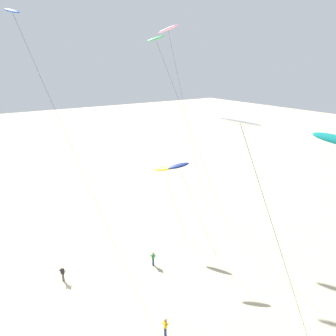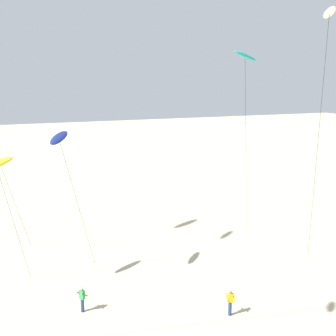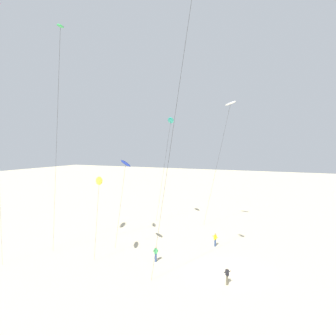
{
  "view_description": "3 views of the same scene",
  "coord_description": "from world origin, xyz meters",
  "views": [
    {
      "loc": [
        24.42,
        -6.38,
        20.9
      ],
      "look_at": [
        -0.21,
        10.05,
        10.86
      ],
      "focal_mm": 32.91,
      "sensor_mm": 36.0,
      "label": 1
    },
    {
      "loc": [
        -4.76,
        -17.2,
        14.53
      ],
      "look_at": [
        5.1,
        6.58,
        9.2
      ],
      "focal_mm": 46.38,
      "sensor_mm": 36.0,
      "label": 2
    },
    {
      "loc": [
        -34.41,
        -10.21,
        13.04
      ],
      "look_at": [
        0.55,
        6.93,
        10.27
      ],
      "focal_mm": 38.79,
      "sensor_mm": 36.0,
      "label": 3
    }
  ],
  "objects": [
    {
      "name": "kite_flyer_nearest",
      "position": [
        8.27,
        4.13,
        0.89
      ],
      "size": [
        0.64,
        0.62,
        1.67
      ],
      "color": "navy",
      "rests_on": "ground"
    },
    {
      "name": "kite_white",
      "position": [
        14.64,
        4.33,
        17.99
      ],
      "size": [
        5.27,
        6.5,
        18.7
      ],
      "color": "white",
      "rests_on": "ground"
    },
    {
      "name": "kite_flyer_furthest",
      "position": [
        -3.01,
        -0.84,
        0.89
      ],
      "size": [
        0.73,
        0.73,
        1.67
      ],
      "color": "#4C4738",
      "rests_on": "ground"
    },
    {
      "name": "kite_green",
      "position": [
        -8.06,
        13.79,
        23.17
      ],
      "size": [
        7.13,
        8.35,
        24.15
      ],
      "color": "green",
      "rests_on": "ground"
    },
    {
      "name": "kite_navy",
      "position": [
        -0.54,
        11.64,
        10.63
      ],
      "size": [
        3.77,
        4.59,
        11.24
      ],
      "color": "navy",
      "rests_on": "ground"
    },
    {
      "name": "kite_flyer_middle",
      "position": [
        -0.15,
        8.07,
        0.89
      ],
      "size": [
        0.71,
        0.72,
        1.67
      ],
      "color": "navy",
      "rests_on": "ground"
    },
    {
      "name": "kite_yellow",
      "position": [
        -4.5,
        12.27,
        9.08
      ],
      "size": [
        3.04,
        3.16,
        9.65
      ],
      "color": "yellow",
      "rests_on": "ground"
    },
    {
      "name": "kite_teal",
      "position": [
        14.58,
        13.36,
        16.2
      ],
      "size": [
        5.29,
        5.65,
        16.89
      ],
      "color": "teal",
      "rests_on": "ground"
    },
    {
      "name": "ground_plane",
      "position": [
        0.0,
        0.0,
        0.0
      ],
      "size": [
        260.0,
        260.0,
        0.0
      ],
      "primitive_type": "plane",
      "color": "beige"
    }
  ]
}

